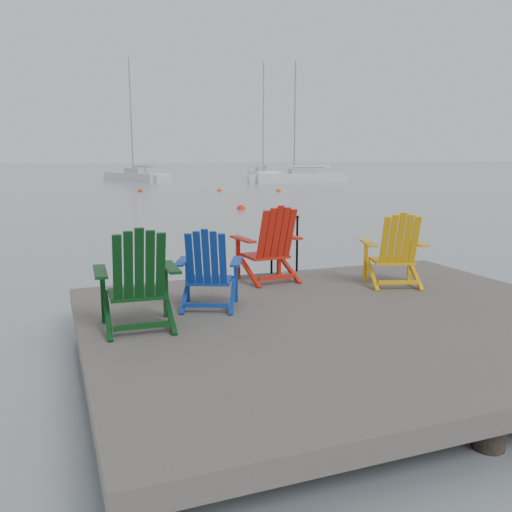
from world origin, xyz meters
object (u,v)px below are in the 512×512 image
object	(u,v)px
chair_red	(270,244)
buoy_d	(219,191)
buoy_c	(278,191)
buoy_a	(241,209)
chair_blue	(208,269)
chair_yellow	(395,249)
sailboat_near	(136,177)
sailboat_mid	(264,175)
chair_green	(138,279)
buoy_b	(140,192)
sailboat_far	(299,179)
handrail	(285,239)

from	to	relation	value
chair_red	buoy_d	distance (m)	29.42
buoy_c	buoy_a	bearing A→B (deg)	-120.80
chair_blue	buoy_a	distance (m)	17.83
chair_yellow	buoy_d	distance (m)	29.92
sailboat_near	sailboat_mid	size ratio (longest dim) A/B	0.94
chair_yellow	sailboat_near	world-z (taller)	sailboat_near
sailboat_near	chair_green	bearing A→B (deg)	-121.08
buoy_a	buoy_b	world-z (taller)	buoy_a
buoy_c	chair_green	bearing A→B (deg)	-115.98
chair_yellow	buoy_a	size ratio (longest dim) A/B	2.68
sailboat_far	buoy_c	bearing A→B (deg)	158.89
buoy_a	buoy_c	xyz separation A→B (m)	(6.55, 10.98, 0.00)
chair_yellow	buoy_c	distance (m)	29.25
chair_green	sailboat_mid	size ratio (longest dim) A/B	0.09
chair_blue	buoy_d	world-z (taller)	chair_blue
sailboat_mid	buoy_d	xyz separation A→B (m)	(-10.98, -19.36, -0.35)
buoy_b	buoy_d	world-z (taller)	buoy_b
chair_green	chair_blue	distance (m)	1.05
chair_yellow	sailboat_near	distance (m)	46.86
handrail	chair_red	size ratio (longest dim) A/B	0.81
handrail	sailboat_far	size ratio (longest dim) A/B	0.08
chair_yellow	sailboat_near	bearing A→B (deg)	104.91
chair_red	buoy_d	world-z (taller)	chair_red
chair_yellow	buoy_a	bearing A→B (deg)	97.19
chair_green	sailboat_near	distance (m)	47.97
chair_green	sailboat_near	world-z (taller)	sailboat_near
chair_green	sailboat_near	size ratio (longest dim) A/B	0.09
chair_blue	buoy_c	size ratio (longest dim) A/B	2.94
chair_yellow	buoy_d	size ratio (longest dim) A/B	3.11
chair_red	sailboat_far	bearing A→B (deg)	59.42
chair_green	buoy_a	size ratio (longest dim) A/B	2.80
chair_blue	buoy_a	xyz separation A→B (m)	(6.26, 16.67, -0.99)
sailboat_far	buoy_a	xyz separation A→B (m)	(-13.26, -22.02, -0.36)
chair_red	buoy_d	bearing A→B (deg)	69.72
buoy_a	buoy_c	distance (m)	12.79
buoy_d	sailboat_near	bearing A→B (deg)	99.62
sailboat_near	buoy_a	bearing A→B (deg)	-112.42
chair_green	buoy_c	distance (m)	31.35
buoy_a	buoy_b	size ratio (longest dim) A/B	1.11
handrail	buoy_c	world-z (taller)	handrail
chair_blue	buoy_b	world-z (taller)	chair_blue
sailboat_near	sailboat_far	distance (m)	15.66
sailboat_mid	buoy_c	xyz separation A→B (m)	(-7.34, -21.11, -0.35)
chair_green	sailboat_far	xyz separation A→B (m)	(20.44, 39.20, -0.70)
sailboat_near	handrail	bearing A→B (deg)	-118.21
chair_blue	sailboat_far	world-z (taller)	sailboat_far
chair_green	sailboat_near	xyz separation A→B (m)	(7.11, 47.43, -0.70)
handrail	chair_green	xyz separation A→B (m)	(-2.62, -2.10, 0.01)
handrail	buoy_a	world-z (taller)	handrail
sailboat_far	buoy_c	distance (m)	12.92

